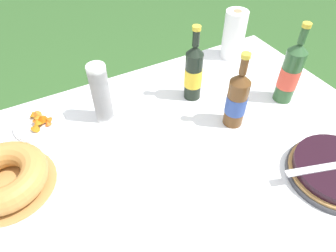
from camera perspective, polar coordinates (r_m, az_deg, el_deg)
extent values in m
cube|color=brown|center=(1.06, -2.03, -10.41)|extent=(1.87, 1.23, 0.03)
cylinder|color=brown|center=(2.01, 13.63, 5.32)|extent=(0.06, 0.06, 0.70)
cube|color=white|center=(1.05, -2.06, -9.79)|extent=(1.88, 1.24, 0.00)
cube|color=white|center=(1.50, -12.79, 6.54)|extent=(1.88, 0.00, 0.10)
cylinder|color=#38383D|center=(1.18, 29.00, -8.00)|extent=(0.32, 0.32, 0.02)
cylinder|color=#B78447|center=(1.17, 29.25, -7.55)|extent=(0.31, 0.31, 0.01)
cube|color=silver|center=(1.10, 25.94, -7.44)|extent=(0.19, 0.08, 0.00)
cylinder|color=#B78447|center=(1.15, -27.97, -9.84)|extent=(0.31, 0.31, 0.01)
torus|color=#BC7F3D|center=(1.12, -28.77, -8.43)|extent=(0.28, 0.28, 0.09)
cylinder|color=white|center=(1.24, -12.10, 3.20)|extent=(0.07, 0.07, 0.09)
cylinder|color=white|center=(1.23, -12.19, 3.65)|extent=(0.07, 0.07, 0.09)
cylinder|color=white|center=(1.22, -12.28, 4.11)|extent=(0.07, 0.07, 0.09)
cylinder|color=white|center=(1.21, -12.37, 4.57)|extent=(0.07, 0.07, 0.09)
cylinder|color=white|center=(1.20, -12.47, 5.04)|extent=(0.07, 0.07, 0.09)
cylinder|color=white|center=(1.19, -12.56, 5.52)|extent=(0.07, 0.07, 0.09)
cylinder|color=white|center=(1.19, -12.66, 6.00)|extent=(0.07, 0.07, 0.09)
cylinder|color=white|center=(1.18, -12.76, 6.49)|extent=(0.07, 0.07, 0.09)
cylinder|color=white|center=(1.17, -12.86, 6.99)|extent=(0.07, 0.07, 0.09)
cylinder|color=white|center=(1.16, -12.96, 7.49)|extent=(0.07, 0.07, 0.09)
cylinder|color=white|center=(1.15, -13.06, 8.00)|extent=(0.07, 0.07, 0.09)
cylinder|color=white|center=(1.15, -13.17, 8.52)|extent=(0.07, 0.07, 0.09)
cylinder|color=white|center=(1.14, -13.28, 9.05)|extent=(0.07, 0.07, 0.09)
torus|color=white|center=(1.11, -13.68, 11.02)|extent=(0.07, 0.07, 0.01)
cylinder|color=#2D562D|center=(1.36, 22.07, 8.73)|extent=(0.08, 0.08, 0.24)
cylinder|color=#E54C38|center=(1.36, 22.02, 8.57)|extent=(0.08, 0.08, 0.09)
cone|color=#2D562D|center=(1.29, 23.72, 13.54)|extent=(0.08, 0.08, 0.04)
cylinder|color=#2D562D|center=(1.27, 24.39, 15.46)|extent=(0.03, 0.03, 0.06)
cylinder|color=gold|center=(1.25, 24.96, 17.04)|extent=(0.03, 0.03, 0.02)
cylinder|color=brown|center=(1.18, 12.84, 4.26)|extent=(0.08, 0.08, 0.20)
cylinder|color=#334C93|center=(1.18, 12.81, 4.11)|extent=(0.08, 0.08, 0.08)
cone|color=brown|center=(1.11, 13.81, 8.90)|extent=(0.08, 0.08, 0.04)
cylinder|color=brown|center=(1.08, 14.27, 11.05)|extent=(0.03, 0.03, 0.06)
cylinder|color=gold|center=(1.06, 14.66, 12.86)|extent=(0.03, 0.03, 0.02)
cylinder|color=black|center=(1.28, 4.84, 9.42)|extent=(0.07, 0.07, 0.22)
cylinder|color=yellow|center=(1.29, 4.82, 9.27)|extent=(0.08, 0.08, 0.08)
cone|color=black|center=(1.21, 5.20, 14.26)|extent=(0.07, 0.07, 0.04)
cylinder|color=black|center=(1.19, 5.36, 16.35)|extent=(0.03, 0.03, 0.06)
cylinder|color=gold|center=(1.17, 5.50, 18.08)|extent=(0.03, 0.03, 0.02)
cylinder|color=white|center=(1.31, -23.27, 0.35)|extent=(0.20, 0.20, 0.01)
torus|color=white|center=(1.31, -23.36, 0.60)|extent=(0.20, 0.20, 0.01)
cone|color=#B8520B|center=(1.28, -22.85, 1.43)|extent=(0.05, 0.05, 0.03)
cone|color=#B26912|center=(1.34, -24.25, 2.15)|extent=(0.05, 0.05, 0.04)
cone|color=#A94E0E|center=(1.28, -22.00, 1.18)|extent=(0.04, 0.04, 0.03)
cone|color=#AD6812|center=(1.27, -23.76, -0.22)|extent=(0.04, 0.04, 0.04)
cone|color=#CA5A1C|center=(1.28, -21.93, 0.54)|extent=(0.04, 0.04, 0.03)
cone|color=#BE6D13|center=(1.28, -23.61, 0.66)|extent=(0.05, 0.05, 0.04)
cone|color=#C86F21|center=(1.32, -23.76, 2.19)|extent=(0.04, 0.04, 0.03)
cone|color=#A96215|center=(1.29, -23.87, 1.21)|extent=(0.04, 0.04, 0.04)
cone|color=#C95314|center=(1.30, -23.52, 1.16)|extent=(0.05, 0.04, 0.05)
cylinder|color=white|center=(1.59, 12.43, 16.62)|extent=(0.11, 0.11, 0.24)
cylinder|color=#9E7A56|center=(1.54, 13.17, 20.56)|extent=(0.04, 0.04, 0.00)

